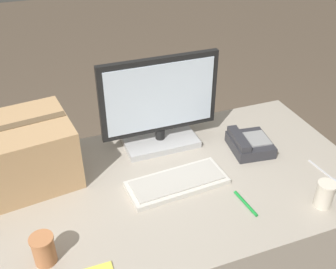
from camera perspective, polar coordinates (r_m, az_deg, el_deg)
The scene contains 9 objects.
office_desk at distance 1.88m, azimuth -1.94°, elevation -15.66°, with size 1.80×0.90×0.71m.
monitor at distance 1.76m, azimuth -1.20°, elevation 3.88°, with size 0.54×0.20×0.43m.
keyboard at distance 1.62m, azimuth 1.33°, elevation -6.96°, with size 0.42×0.20×0.03m.
desk_phone at distance 1.85m, azimuth 11.67°, elevation -1.32°, with size 0.20×0.22×0.08m.
paper_cup_left at distance 1.38m, azimuth -17.60°, elevation -15.61°, with size 0.08×0.08×0.11m.
paper_cup_right at distance 1.62m, azimuth 21.78°, elevation -8.07°, with size 0.07×0.07×0.11m.
spoon at distance 1.81m, azimuth 22.02°, elevation -5.35°, with size 0.03×0.17×0.00m.
cardboard_box at distance 1.69m, azimuth -20.83°, elevation -2.65°, with size 0.46×0.40×0.27m.
pen_marker at distance 1.57m, azimuth 11.19°, elevation -9.77°, with size 0.02×0.15×0.01m.
Camera 1 is at (-0.37, -1.17, 1.78)m, focal length 42.00 mm.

